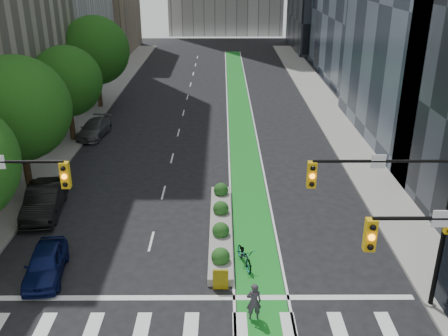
{
  "coord_description": "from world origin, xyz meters",
  "views": [
    {
      "loc": [
        1.28,
        -16.92,
        13.83
      ],
      "look_at": [
        1.38,
        8.92,
        3.0
      ],
      "focal_mm": 40.0,
      "sensor_mm": 36.0,
      "label": 1
    }
  ],
  "objects_px": {
    "median_planter": "(221,225)",
    "parked_car_left_far": "(94,129)",
    "cyclist": "(254,302)",
    "parked_car_left_near": "(46,263)",
    "bicycle": "(245,255)",
    "parked_car_left_mid": "(44,200)"
  },
  "relations": [
    {
      "from": "cyclist",
      "to": "median_planter",
      "type": "bearing_deg",
      "value": -84.96
    },
    {
      "from": "parked_car_left_near",
      "to": "parked_car_left_far",
      "type": "relative_size",
      "value": 0.87
    },
    {
      "from": "median_planter",
      "to": "cyclist",
      "type": "xyz_separation_m",
      "value": [
        1.37,
        -7.22,
        0.49
      ]
    },
    {
      "from": "parked_car_left_near",
      "to": "parked_car_left_mid",
      "type": "distance_m",
      "value": 6.67
    },
    {
      "from": "parked_car_left_far",
      "to": "median_planter",
      "type": "bearing_deg",
      "value": -50.1
    },
    {
      "from": "bicycle",
      "to": "median_planter",
      "type": "bearing_deg",
      "value": 94.32
    },
    {
      "from": "median_planter",
      "to": "parked_car_left_mid",
      "type": "height_order",
      "value": "parked_car_left_mid"
    },
    {
      "from": "median_planter",
      "to": "bicycle",
      "type": "bearing_deg",
      "value": -70.22
    },
    {
      "from": "parked_car_left_near",
      "to": "cyclist",
      "type": "bearing_deg",
      "value": -25.12
    },
    {
      "from": "bicycle",
      "to": "parked_car_left_mid",
      "type": "height_order",
      "value": "parked_car_left_mid"
    },
    {
      "from": "parked_car_left_near",
      "to": "parked_car_left_far",
      "type": "bearing_deg",
      "value": 89.74
    },
    {
      "from": "bicycle",
      "to": "parked_car_left_far",
      "type": "relative_size",
      "value": 0.43
    },
    {
      "from": "bicycle",
      "to": "cyclist",
      "type": "height_order",
      "value": "cyclist"
    },
    {
      "from": "bicycle",
      "to": "parked_car_left_near",
      "type": "relative_size",
      "value": 0.49
    },
    {
      "from": "median_planter",
      "to": "parked_car_left_near",
      "type": "distance_m",
      "value": 9.2
    },
    {
      "from": "parked_car_left_near",
      "to": "parked_car_left_far",
      "type": "xyz_separation_m",
      "value": [
        -2.5,
        20.19,
        -0.02
      ]
    },
    {
      "from": "bicycle",
      "to": "parked_car_left_far",
      "type": "distance_m",
      "value": 22.65
    },
    {
      "from": "parked_car_left_mid",
      "to": "parked_car_left_far",
      "type": "bearing_deg",
      "value": 84.94
    },
    {
      "from": "cyclist",
      "to": "parked_car_left_near",
      "type": "height_order",
      "value": "cyclist"
    },
    {
      "from": "bicycle",
      "to": "cyclist",
      "type": "distance_m",
      "value": 3.99
    },
    {
      "from": "median_planter",
      "to": "parked_car_left_far",
      "type": "bearing_deg",
      "value": 123.71
    },
    {
      "from": "parked_car_left_mid",
      "to": "parked_car_left_near",
      "type": "bearing_deg",
      "value": -78.15
    }
  ]
}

